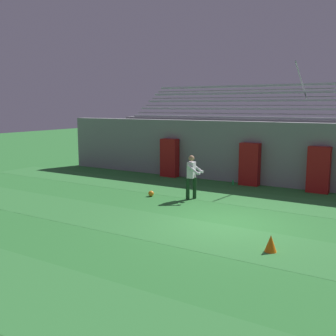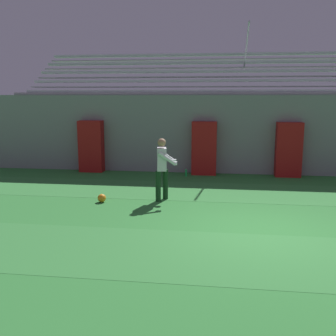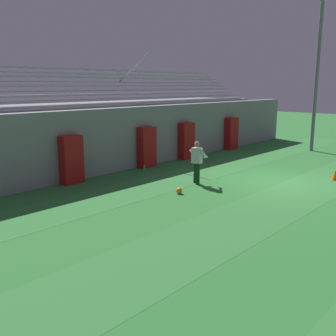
{
  "view_description": "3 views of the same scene",
  "coord_description": "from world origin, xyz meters",
  "px_view_note": "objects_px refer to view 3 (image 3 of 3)",
  "views": [
    {
      "loc": [
        4.38,
        -10.6,
        3.5
      ],
      "look_at": [
        -3.64,
        2.59,
        1.05
      ],
      "focal_mm": 42.0,
      "sensor_mm": 36.0,
      "label": 1
    },
    {
      "loc": [
        -0.9,
        -7.89,
        2.78
      ],
      "look_at": [
        -2.31,
        2.71,
        0.8
      ],
      "focal_mm": 42.0,
      "sensor_mm": 36.0,
      "label": 2
    },
    {
      "loc": [
        -14.23,
        -6.82,
        3.77
      ],
      "look_at": [
        -3.64,
        2.67,
        0.76
      ],
      "focal_mm": 42.0,
      "sensor_mm": 36.0,
      "label": 3
    }
  ],
  "objects_px": {
    "padding_pillar_far_left": "(71,160)",
    "padding_pillar_gate_left": "(147,147)",
    "soccer_ball": "(179,191)",
    "traffic_cone": "(335,175)",
    "floodlight_pole": "(319,54)",
    "water_bottle": "(144,168)",
    "goalkeeper": "(197,160)",
    "padding_pillar_far_right": "(231,134)",
    "padding_pillar_gate_right": "(186,141)"
  },
  "relations": [
    {
      "from": "padding_pillar_far_left",
      "to": "padding_pillar_far_right",
      "type": "height_order",
      "value": "same"
    },
    {
      "from": "padding_pillar_gate_right",
      "to": "padding_pillar_far_left",
      "type": "relative_size",
      "value": 1.0
    },
    {
      "from": "padding_pillar_gate_left",
      "to": "water_bottle",
      "type": "relative_size",
      "value": 7.84
    },
    {
      "from": "soccer_ball",
      "to": "water_bottle",
      "type": "relative_size",
      "value": 0.92
    },
    {
      "from": "padding_pillar_far_right",
      "to": "water_bottle",
      "type": "xyz_separation_m",
      "value": [
        -7.76,
        -0.41,
        -0.82
      ]
    },
    {
      "from": "padding_pillar_far_left",
      "to": "soccer_ball",
      "type": "distance_m",
      "value": 4.49
    },
    {
      "from": "padding_pillar_gate_left",
      "to": "traffic_cone",
      "type": "xyz_separation_m",
      "value": [
        3.24,
        -7.5,
        -0.73
      ]
    },
    {
      "from": "padding_pillar_far_right",
      "to": "padding_pillar_gate_right",
      "type": "bearing_deg",
      "value": 180.0
    },
    {
      "from": "traffic_cone",
      "to": "water_bottle",
      "type": "height_order",
      "value": "traffic_cone"
    },
    {
      "from": "padding_pillar_gate_left",
      "to": "water_bottle",
      "type": "distance_m",
      "value": 1.1
    },
    {
      "from": "water_bottle",
      "to": "traffic_cone",
      "type": "bearing_deg",
      "value": -61.56
    },
    {
      "from": "padding_pillar_far_left",
      "to": "padding_pillar_gate_left",
      "type": "bearing_deg",
      "value": 0.0
    },
    {
      "from": "padding_pillar_far_right",
      "to": "floodlight_pole",
      "type": "bearing_deg",
      "value": -55.09
    },
    {
      "from": "floodlight_pole",
      "to": "padding_pillar_far_left",
      "type": "bearing_deg",
      "value": 164.66
    },
    {
      "from": "traffic_cone",
      "to": "floodlight_pole",
      "type": "bearing_deg",
      "value": 29.07
    },
    {
      "from": "floodlight_pole",
      "to": "water_bottle",
      "type": "bearing_deg",
      "value": 161.86
    },
    {
      "from": "water_bottle",
      "to": "goalkeeper",
      "type": "bearing_deg",
      "value": -96.17
    },
    {
      "from": "soccer_ball",
      "to": "water_bottle",
      "type": "xyz_separation_m",
      "value": [
        1.91,
        3.69,
        0.01
      ]
    },
    {
      "from": "padding_pillar_gate_left",
      "to": "floodlight_pole",
      "type": "relative_size",
      "value": 0.21
    },
    {
      "from": "soccer_ball",
      "to": "water_bottle",
      "type": "distance_m",
      "value": 4.16
    },
    {
      "from": "padding_pillar_far_left",
      "to": "padding_pillar_far_right",
      "type": "relative_size",
      "value": 1.0
    },
    {
      "from": "goalkeeper",
      "to": "soccer_ball",
      "type": "xyz_separation_m",
      "value": [
        -1.56,
        -0.43,
        -0.84
      ]
    },
    {
      "from": "floodlight_pole",
      "to": "soccer_ball",
      "type": "distance_m",
      "value": 13.47
    },
    {
      "from": "padding_pillar_gate_right",
      "to": "goalkeeper",
      "type": "xyz_separation_m",
      "value": [
        -3.86,
        -3.68,
        0.01
      ]
    },
    {
      "from": "padding_pillar_far_right",
      "to": "floodlight_pole",
      "type": "height_order",
      "value": "floodlight_pole"
    },
    {
      "from": "padding_pillar_far_left",
      "to": "soccer_ball",
      "type": "bearing_deg",
      "value": -68.35
    },
    {
      "from": "padding_pillar_gate_left",
      "to": "floodlight_pole",
      "type": "height_order",
      "value": "floodlight_pole"
    },
    {
      "from": "soccer_ball",
      "to": "goalkeeper",
      "type": "bearing_deg",
      "value": 15.25
    },
    {
      "from": "padding_pillar_gate_left",
      "to": "water_bottle",
      "type": "xyz_separation_m",
      "value": [
        -0.6,
        -0.41,
        -0.82
      ]
    },
    {
      "from": "padding_pillar_gate_left",
      "to": "padding_pillar_gate_right",
      "type": "height_order",
      "value": "same"
    },
    {
      "from": "padding_pillar_gate_right",
      "to": "soccer_ball",
      "type": "height_order",
      "value": "padding_pillar_gate_right"
    },
    {
      "from": "floodlight_pole",
      "to": "water_bottle",
      "type": "xyz_separation_m",
      "value": [
        -10.43,
        3.42,
        -5.38
      ]
    },
    {
      "from": "floodlight_pole",
      "to": "goalkeeper",
      "type": "distance_m",
      "value": 11.7
    },
    {
      "from": "padding_pillar_far_right",
      "to": "traffic_cone",
      "type": "bearing_deg",
      "value": -117.6
    },
    {
      "from": "padding_pillar_gate_right",
      "to": "padding_pillar_far_left",
      "type": "distance_m",
      "value": 7.04
    },
    {
      "from": "water_bottle",
      "to": "floodlight_pole",
      "type": "bearing_deg",
      "value": -18.14
    },
    {
      "from": "padding_pillar_gate_left",
      "to": "padding_pillar_gate_right",
      "type": "bearing_deg",
      "value": 0.0
    },
    {
      "from": "padding_pillar_gate_left",
      "to": "water_bottle",
      "type": "bearing_deg",
      "value": -145.32
    },
    {
      "from": "soccer_ball",
      "to": "traffic_cone",
      "type": "xyz_separation_m",
      "value": [
        5.75,
        -3.39,
        0.1
      ]
    },
    {
      "from": "padding_pillar_gate_left",
      "to": "floodlight_pole",
      "type": "bearing_deg",
      "value": -21.29
    },
    {
      "from": "floodlight_pole",
      "to": "padding_pillar_far_right",
      "type": "bearing_deg",
      "value": 124.91
    },
    {
      "from": "water_bottle",
      "to": "padding_pillar_far_left",
      "type": "bearing_deg",
      "value": 173.32
    },
    {
      "from": "goalkeeper",
      "to": "padding_pillar_far_left",
      "type": "bearing_deg",
      "value": 130.93
    },
    {
      "from": "traffic_cone",
      "to": "padding_pillar_far_left",
      "type": "bearing_deg",
      "value": 134.55
    },
    {
      "from": "soccer_ball",
      "to": "traffic_cone",
      "type": "relative_size",
      "value": 0.52
    },
    {
      "from": "padding_pillar_gate_right",
      "to": "traffic_cone",
      "type": "height_order",
      "value": "padding_pillar_gate_right"
    },
    {
      "from": "padding_pillar_far_left",
      "to": "water_bottle",
      "type": "bearing_deg",
      "value": -6.68
    },
    {
      "from": "traffic_cone",
      "to": "water_bottle",
      "type": "relative_size",
      "value": 1.75
    },
    {
      "from": "padding_pillar_gate_left",
      "to": "soccer_ball",
      "type": "xyz_separation_m",
      "value": [
        -2.51,
        -4.1,
        -0.83
      ]
    },
    {
      "from": "padding_pillar_far_left",
      "to": "padding_pillar_far_right",
      "type": "distance_m",
      "value": 11.3
    }
  ]
}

